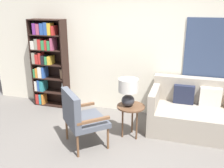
{
  "coord_description": "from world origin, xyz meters",
  "views": [
    {
      "loc": [
        1.05,
        -2.71,
        2.18
      ],
      "look_at": [
        -0.08,
        1.0,
        0.9
      ],
      "focal_mm": 40.0,
      "sensor_mm": 36.0,
      "label": 1
    }
  ],
  "objects": [
    {
      "name": "side_table",
      "position": [
        0.24,
        0.99,
        0.49
      ],
      "size": [
        0.46,
        0.46,
        0.56
      ],
      "color": "brown",
      "rests_on": "ground_plane"
    },
    {
      "name": "armchair",
      "position": [
        -0.45,
        0.47,
        0.53
      ],
      "size": [
        0.86,
        0.86,
        0.91
      ],
      "color": "brown",
      "rests_on": "ground_plane"
    },
    {
      "name": "bookshelf",
      "position": [
        -1.79,
        1.84,
        0.99
      ],
      "size": [
        0.75,
        0.3,
        1.85
      ],
      "color": "black",
      "rests_on": "ground_plane"
    },
    {
      "name": "couch",
      "position": [
        1.51,
        1.55,
        0.32
      ],
      "size": [
        2.01,
        0.94,
        0.88
      ],
      "color": "#9E9384",
      "rests_on": "ground_plane"
    },
    {
      "name": "table_lamp",
      "position": [
        0.2,
        0.97,
        0.84
      ],
      "size": [
        0.32,
        0.32,
        0.46
      ],
      "color": "#2D2D33",
      "rests_on": "side_table"
    },
    {
      "name": "ground_plane",
      "position": [
        0.0,
        0.0,
        0.0
      ],
      "size": [
        14.0,
        14.0,
        0.0
      ],
      "primitive_type": "plane",
      "color": "#66605B"
    },
    {
      "name": "wall_back",
      "position": [
        0.03,
        2.03,
        1.35
      ],
      "size": [
        6.4,
        0.08,
        2.7
      ],
      "color": "silver",
      "rests_on": "ground_plane"
    }
  ]
}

